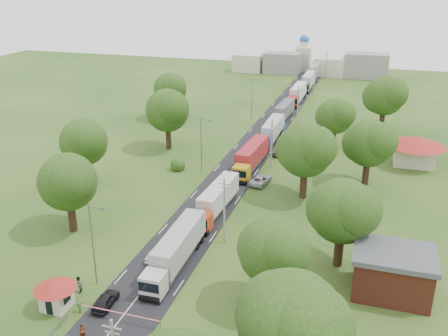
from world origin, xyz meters
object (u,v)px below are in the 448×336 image
at_px(boom_barrier, 107,311).
at_px(guard_booth, 55,290).
at_px(truck_0, 176,249).
at_px(car_lane_mid, 158,255).
at_px(info_sign, 284,129).
at_px(car_lane_front, 106,300).
at_px(pedestrian_near, 82,333).

distance_m(boom_barrier, guard_booth, 5.98).
height_order(boom_barrier, truck_0, truck_0).
distance_m(truck_0, car_lane_mid, 3.14).
bearing_deg(truck_0, info_sign, 85.87).
bearing_deg(guard_booth, car_lane_front, 20.23).
distance_m(boom_barrier, car_lane_front, 2.08).
distance_m(guard_booth, info_sign, 61.27).
xyz_separation_m(guard_booth, truck_0, (8.87, 11.17, 0.04)).
height_order(info_sign, car_lane_mid, info_sign).
height_order(boom_barrier, car_lane_mid, car_lane_mid).
xyz_separation_m(boom_barrier, car_lane_front, (-1.12, 1.74, -0.20)).
bearing_deg(car_lane_mid, pedestrian_near, 93.23).
height_order(car_lane_front, car_lane_mid, car_lane_front).
bearing_deg(info_sign, truck_0, -94.13).
distance_m(car_lane_mid, pedestrian_near, 15.30).
xyz_separation_m(guard_booth, car_lane_front, (4.72, 1.74, -1.47)).
height_order(guard_booth, car_lane_mid, guard_booth).
height_order(info_sign, pedestrian_near, info_sign).
bearing_deg(guard_booth, pedestrian_near, -33.65).
bearing_deg(boom_barrier, info_sign, 83.76).
bearing_deg(info_sign, guard_booth, -101.68).
relative_size(guard_booth, pedestrian_near, 2.66).
xyz_separation_m(guard_booth, car_lane_mid, (6.20, 11.78, -1.50)).
height_order(info_sign, car_lane_front, info_sign).
relative_size(info_sign, car_lane_mid, 1.02).
distance_m(info_sign, truck_0, 48.97).
height_order(car_lane_mid, pedestrian_near, pedestrian_near).
bearing_deg(info_sign, boom_barrier, -96.24).
height_order(guard_booth, info_sign, info_sign).
distance_m(boom_barrier, info_sign, 60.39).
distance_m(info_sign, car_lane_mid, 48.68).
bearing_deg(car_lane_front, info_sign, -101.23).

